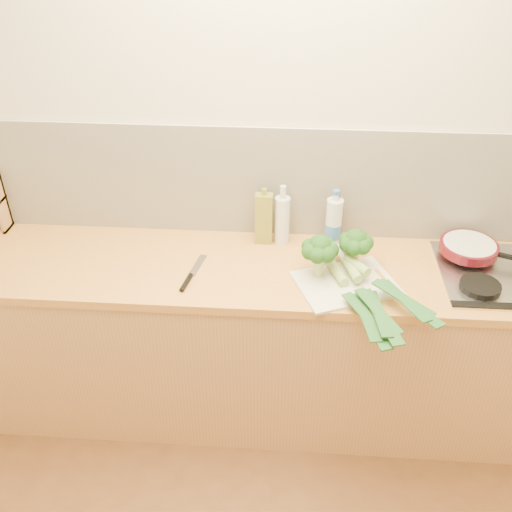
{
  "coord_description": "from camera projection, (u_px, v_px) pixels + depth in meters",
  "views": [
    {
      "loc": [
        0.07,
        -0.89,
        2.37
      ],
      "look_at": [
        -0.08,
        1.1,
        1.02
      ],
      "focal_mm": 40.0,
      "sensor_mm": 36.0,
      "label": 1
    }
  ],
  "objects": [
    {
      "name": "glass_bottle",
      "position": [
        282.0,
        219.0,
        2.66
      ],
      "size": [
        0.07,
        0.07,
        0.3
      ],
      "color": "silver",
      "rests_on": "counter"
    },
    {
      "name": "broccoli_right",
      "position": [
        356.0,
        243.0,
        2.46
      ],
      "size": [
        0.15,
        0.15,
        0.19
      ],
      "color": "#ADC472",
      "rests_on": "chopping_board"
    },
    {
      "name": "leek_mid",
      "position": [
        359.0,
        281.0,
        2.38
      ],
      "size": [
        0.24,
        0.65,
        0.04
      ],
      "rotation": [
        0.0,
        0.0,
        0.29
      ],
      "color": "white",
      "rests_on": "chopping_board"
    },
    {
      "name": "counter",
      "position": [
        273.0,
        341.0,
        2.81
      ],
      "size": [
        3.2,
        0.62,
        0.9
      ],
      "color": "#B7844C",
      "rests_on": "ground"
    },
    {
      "name": "skillet",
      "position": [
        469.0,
        247.0,
        2.58
      ],
      "size": [
        0.37,
        0.26,
        0.04
      ],
      "rotation": [
        0.0,
        0.0,
        -0.39
      ],
      "color": "#520D16",
      "rests_on": "gas_hob"
    },
    {
      "name": "chefs_knife",
      "position": [
        189.0,
        278.0,
        2.47
      ],
      "size": [
        0.08,
        0.29,
        0.02
      ],
      "rotation": [
        0.0,
        0.0,
        -0.18
      ],
      "color": "silver",
      "rests_on": "counter"
    },
    {
      "name": "chopping_board",
      "position": [
        346.0,
        284.0,
        2.44
      ],
      "size": [
        0.49,
        0.43,
        0.01
      ],
      "primitive_type": "cube",
      "rotation": [
        0.0,
        0.0,
        0.39
      ],
      "color": "white",
      "rests_on": "counter"
    },
    {
      "name": "room_shell",
      "position": [
        278.0,
        183.0,
        2.65
      ],
      "size": [
        3.5,
        3.5,
        3.5
      ],
      "color": "beige",
      "rests_on": "ground"
    },
    {
      "name": "water_bottle",
      "position": [
        333.0,
        225.0,
        2.64
      ],
      "size": [
        0.08,
        0.08,
        0.27
      ],
      "color": "silver",
      "rests_on": "counter"
    },
    {
      "name": "gas_hob",
      "position": [
        508.0,
        274.0,
        2.49
      ],
      "size": [
        0.58,
        0.5,
        0.04
      ],
      "color": "silver",
      "rests_on": "counter"
    },
    {
      "name": "leek_front",
      "position": [
        343.0,
        281.0,
        2.4
      ],
      "size": [
        0.27,
        0.69,
        0.04
      ],
      "rotation": [
        0.0,
        0.0,
        0.32
      ],
      "color": "white",
      "rests_on": "chopping_board"
    },
    {
      "name": "broccoli_left",
      "position": [
        320.0,
        249.0,
        2.41
      ],
      "size": [
        0.16,
        0.16,
        0.2
      ],
      "color": "#ADC472",
      "rests_on": "chopping_board"
    },
    {
      "name": "leek_back",
      "position": [
        370.0,
        274.0,
        2.39
      ],
      "size": [
        0.42,
        0.55,
        0.04
      ],
      "rotation": [
        0.0,
        0.0,
        0.63
      ],
      "color": "white",
      "rests_on": "chopping_board"
    },
    {
      "name": "oil_tin",
      "position": [
        264.0,
        218.0,
        2.66
      ],
      "size": [
        0.08,
        0.05,
        0.28
      ],
      "color": "olive",
      "rests_on": "counter"
    },
    {
      "name": "amber_bottle",
      "position": [
        335.0,
        223.0,
        2.66
      ],
      "size": [
        0.06,
        0.06,
        0.25
      ],
      "color": "#612E12",
      "rests_on": "counter"
    }
  ]
}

